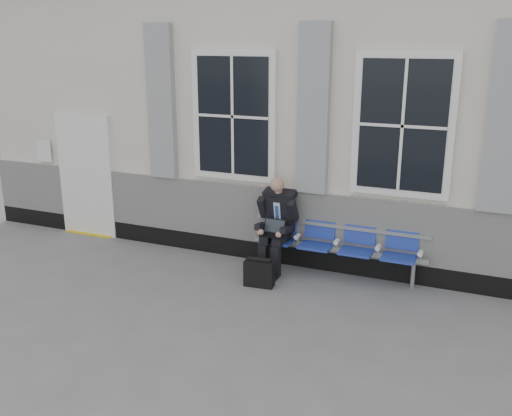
% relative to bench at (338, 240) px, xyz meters
% --- Properties ---
extents(ground, '(70.00, 70.00, 0.00)m').
position_rel_bench_xyz_m(ground, '(0.44, -1.32, -0.55)').
color(ground, slate).
rests_on(ground, ground).
extents(station_building, '(14.40, 4.40, 4.49)m').
position_rel_bench_xyz_m(station_building, '(0.42, 2.15, 1.67)').
color(station_building, beige).
rests_on(station_building, ground).
extents(bench, '(2.60, 0.47, 0.91)m').
position_rel_bench_xyz_m(bench, '(0.00, 0.00, 0.00)').
color(bench, '#9EA0A3').
rests_on(bench, ground).
extents(businessman, '(0.58, 0.78, 1.43)m').
position_rel_bench_xyz_m(businessman, '(-0.90, -0.14, 0.22)').
color(businessman, black).
rests_on(businessman, ground).
extents(briefcase, '(0.43, 0.22, 0.43)m').
position_rel_bench_xyz_m(briefcase, '(-0.91, -0.80, -0.35)').
color(briefcase, black).
rests_on(briefcase, ground).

